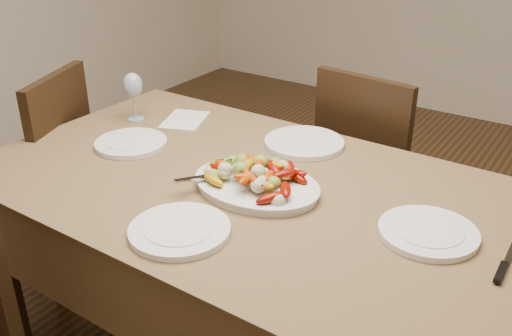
{
  "coord_description": "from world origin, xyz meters",
  "views": [
    {
      "loc": [
        0.84,
        -1.34,
        1.6
      ],
      "look_at": [
        -0.04,
        -0.04,
        0.82
      ],
      "focal_mm": 40.0,
      "sensor_mm": 36.0,
      "label": 1
    }
  ],
  "objects": [
    {
      "name": "plate_left",
      "position": [
        -0.59,
        -0.03,
        0.77
      ],
      "size": [
        0.26,
        0.26,
        0.02
      ],
      "primitive_type": "cylinder",
      "color": "white",
      "rests_on": "dining_table"
    },
    {
      "name": "wine_glass",
      "position": [
        -0.76,
        0.16,
        0.86
      ],
      "size": [
        0.08,
        0.08,
        0.2
      ],
      "primitive_type": null,
      "color": "#8C99A5",
      "rests_on": "dining_table"
    },
    {
      "name": "chair_far",
      "position": [
        0.03,
        0.82,
        0.47
      ],
      "size": [
        0.47,
        0.47,
        0.95
      ],
      "primitive_type": null,
      "rotation": [
        0.0,
        0.0,
        3.02
      ],
      "color": "black",
      "rests_on": "ground"
    },
    {
      "name": "dining_table",
      "position": [
        -0.04,
        -0.04,
        0.38
      ],
      "size": [
        1.85,
        1.06,
        0.76
      ],
      "primitive_type": "cube",
      "rotation": [
        0.0,
        0.0,
        -0.01
      ],
      "color": "brown",
      "rests_on": "ground"
    },
    {
      "name": "serving_platter",
      "position": [
        -0.03,
        -0.06,
        0.77
      ],
      "size": [
        0.4,
        0.3,
        0.02
      ],
      "primitive_type": "ellipsoid",
      "rotation": [
        0.0,
        0.0,
        -0.01
      ],
      "color": "white",
      "rests_on": "dining_table"
    },
    {
      "name": "table_knife",
      "position": [
        0.7,
        -0.04,
        0.76
      ],
      "size": [
        0.02,
        0.2,
        0.01
      ],
      "primitive_type": null,
      "rotation": [
        0.0,
        0.0,
        0.02
      ],
      "color": "#9EA0A8",
      "rests_on": "dining_table"
    },
    {
      "name": "plate_far",
      "position": [
        -0.07,
        0.32,
        0.77
      ],
      "size": [
        0.29,
        0.29,
        0.02
      ],
      "primitive_type": "cylinder",
      "color": "white",
      "rests_on": "dining_table"
    },
    {
      "name": "roasted_vegetables",
      "position": [
        -0.03,
        -0.06,
        0.83
      ],
      "size": [
        0.33,
        0.23,
        0.09
      ],
      "primitive_type": null,
      "rotation": [
        0.0,
        0.0,
        -0.01
      ],
      "color": "#740B02",
      "rests_on": "serving_platter"
    },
    {
      "name": "plate_near",
      "position": [
        -0.06,
        -0.38,
        0.77
      ],
      "size": [
        0.28,
        0.28,
        0.02
      ],
      "primitive_type": "cylinder",
      "color": "white",
      "rests_on": "dining_table"
    },
    {
      "name": "serving_spoon",
      "position": [
        -0.09,
        -0.1,
        0.81
      ],
      "size": [
        0.28,
        0.17,
        0.03
      ],
      "primitive_type": null,
      "rotation": [
        0.0,
        0.0,
        -0.43
      ],
      "color": "#9EA0A8",
      "rests_on": "serving_platter"
    },
    {
      "name": "menu_card",
      "position": [
        -0.59,
        0.27,
        0.76
      ],
      "size": [
        0.22,
        0.25,
        0.0
      ],
      "primitive_type": "cube",
      "rotation": [
        0.0,
        0.0,
        0.37
      ],
      "color": "silver",
      "rests_on": "dining_table"
    },
    {
      "name": "plate_right",
      "position": [
        0.5,
        -0.01,
        0.77
      ],
      "size": [
        0.26,
        0.26,
        0.02
      ],
      "primitive_type": "cylinder",
      "color": "white",
      "rests_on": "dining_table"
    },
    {
      "name": "chair_left",
      "position": [
        -1.17,
        -0.1,
        0.47
      ],
      "size": [
        0.55,
        0.55,
        0.95
      ],
      "primitive_type": null,
      "rotation": [
        0.0,
        0.0,
        -1.19
      ],
      "color": "black",
      "rests_on": "ground"
    }
  ]
}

